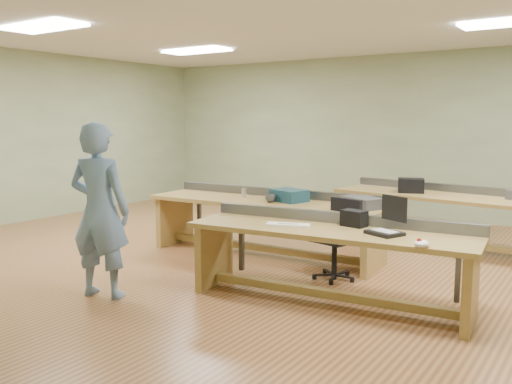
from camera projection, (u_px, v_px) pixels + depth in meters
floor at (272, 257)px, 7.13m from camera, size 10.00×10.00×0.00m
ceiling at (273, 22)px, 6.73m from camera, size 10.00×10.00×0.00m
wall_back at (385, 135)px, 10.22m from camera, size 10.00×0.04×3.00m
wall_left at (36, 136)px, 9.69m from camera, size 0.04×8.00×3.00m
fluor_panels at (273, 25)px, 6.73m from camera, size 6.20×3.50×0.03m
workbench_front at (330, 248)px, 5.31m from camera, size 2.89×1.05×0.86m
workbench_mid at (266, 214)px, 7.18m from camera, size 3.26×1.03×0.86m
workbench_back at (451, 208)px, 7.58m from camera, size 3.34×1.25×0.86m
person at (100, 211)px, 5.46m from camera, size 0.74×0.59×1.78m
laptop_base at (384, 233)px, 4.99m from camera, size 0.37×0.34×0.03m
laptop_screen at (394, 208)px, 5.03m from camera, size 0.28×0.13×0.24m
keyboard at (288, 225)px, 5.39m from camera, size 0.46×0.28×0.03m
trackball_mouse at (422, 244)px, 4.50m from camera, size 0.15×0.17×0.06m
camera_bag at (354, 218)px, 5.37m from camera, size 0.26×0.20×0.16m
task_chair at (337, 250)px, 6.15m from camera, size 0.58×0.58×0.91m
parts_bin_teal at (289, 195)px, 7.01m from camera, size 0.51×0.44×0.15m
parts_bin_grey at (362, 202)px, 6.50m from camera, size 0.56×0.47×0.13m
mug at (270, 198)px, 6.94m from camera, size 0.14×0.14×0.11m
drinks_can at (244, 193)px, 7.39m from camera, size 0.08×0.08×0.12m
storage_box_back at (411, 185)px, 7.84m from camera, size 0.43×0.37×0.20m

